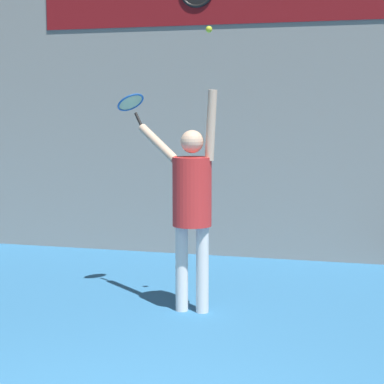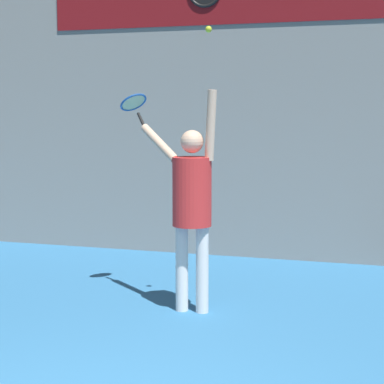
% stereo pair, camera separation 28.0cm
% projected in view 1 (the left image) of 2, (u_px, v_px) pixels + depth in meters
% --- Properties ---
extents(back_wall, '(18.00, 0.10, 5.00)m').
position_uv_depth(back_wall, '(268.00, 79.00, 9.54)').
color(back_wall, gray).
rests_on(back_wall, ground_plane).
extents(tennis_player, '(0.99, 0.64, 2.27)m').
position_uv_depth(tennis_player, '(191.00, 198.00, 7.05)').
color(tennis_player, white).
rests_on(tennis_player, ground_plane).
extents(tennis_racket, '(0.39, 0.40, 0.38)m').
position_uv_depth(tennis_racket, '(131.00, 104.00, 7.62)').
color(tennis_racket, black).
extents(tennis_ball, '(0.06, 0.06, 0.06)m').
position_uv_depth(tennis_ball, '(209.00, 29.00, 6.76)').
color(tennis_ball, '#CCDB2D').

